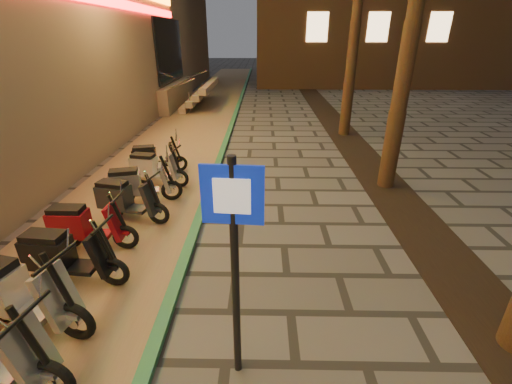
{
  "coord_description": "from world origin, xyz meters",
  "views": [
    {
      "loc": [
        0.41,
        -1.15,
        3.55
      ],
      "look_at": [
        0.32,
        3.94,
        1.2
      ],
      "focal_mm": 24.0,
      "sensor_mm": 36.0,
      "label": 1
    }
  ],
  "objects_px": {
    "scooter_8": "(64,255)",
    "scooter_10": "(125,199)",
    "scooter_9": "(83,225)",
    "pedestrian_sign": "(234,247)",
    "scooter_13": "(153,158)",
    "scooter_7": "(12,293)",
    "scooter_11": "(137,184)",
    "scooter_12": "(153,168)"
  },
  "relations": [
    {
      "from": "scooter_11",
      "to": "scooter_12",
      "type": "height_order",
      "value": "scooter_11"
    },
    {
      "from": "scooter_11",
      "to": "scooter_12",
      "type": "xyz_separation_m",
      "value": [
        0.04,
        1.09,
        -0.02
      ]
    },
    {
      "from": "scooter_9",
      "to": "scooter_13",
      "type": "height_order",
      "value": "scooter_9"
    },
    {
      "from": "scooter_7",
      "to": "scooter_8",
      "type": "height_order",
      "value": "scooter_7"
    },
    {
      "from": "scooter_9",
      "to": "scooter_12",
      "type": "xyz_separation_m",
      "value": [
        0.38,
        2.91,
        -0.01
      ]
    },
    {
      "from": "scooter_12",
      "to": "scooter_13",
      "type": "xyz_separation_m",
      "value": [
        -0.23,
        0.83,
        -0.02
      ]
    },
    {
      "from": "scooter_7",
      "to": "scooter_10",
      "type": "xyz_separation_m",
      "value": [
        0.35,
        2.91,
        -0.08
      ]
    },
    {
      "from": "scooter_7",
      "to": "scooter_12",
      "type": "relative_size",
      "value": 1.2
    },
    {
      "from": "pedestrian_sign",
      "to": "scooter_7",
      "type": "height_order",
      "value": "pedestrian_sign"
    },
    {
      "from": "scooter_9",
      "to": "scooter_11",
      "type": "height_order",
      "value": "scooter_11"
    },
    {
      "from": "scooter_8",
      "to": "scooter_9",
      "type": "xyz_separation_m",
      "value": [
        -0.16,
        0.94,
        -0.02
      ]
    },
    {
      "from": "scooter_7",
      "to": "scooter_9",
      "type": "bearing_deg",
      "value": 102.54
    },
    {
      "from": "scooter_9",
      "to": "scooter_10",
      "type": "height_order",
      "value": "scooter_10"
    },
    {
      "from": "scooter_8",
      "to": "scooter_10",
      "type": "xyz_separation_m",
      "value": [
        0.2,
        1.99,
        -0.02
      ]
    },
    {
      "from": "pedestrian_sign",
      "to": "scooter_8",
      "type": "bearing_deg",
      "value": 155.42
    },
    {
      "from": "pedestrian_sign",
      "to": "scooter_13",
      "type": "xyz_separation_m",
      "value": [
        -2.76,
        6.18,
        -1.25
      ]
    },
    {
      "from": "scooter_8",
      "to": "scooter_13",
      "type": "distance_m",
      "value": 4.67
    },
    {
      "from": "scooter_9",
      "to": "scooter_10",
      "type": "distance_m",
      "value": 1.12
    },
    {
      "from": "scooter_9",
      "to": "scooter_10",
      "type": "xyz_separation_m",
      "value": [
        0.35,
        1.06,
        0.0
      ]
    },
    {
      "from": "scooter_7",
      "to": "scooter_11",
      "type": "bearing_deg",
      "value": 97.11
    },
    {
      "from": "pedestrian_sign",
      "to": "scooter_9",
      "type": "distance_m",
      "value": 3.99
    },
    {
      "from": "scooter_10",
      "to": "scooter_13",
      "type": "bearing_deg",
      "value": 107.45
    },
    {
      "from": "scooter_7",
      "to": "scooter_9",
      "type": "xyz_separation_m",
      "value": [
        0.0,
        1.85,
        -0.09
      ]
    },
    {
      "from": "scooter_9",
      "to": "scooter_11",
      "type": "relative_size",
      "value": 0.97
    },
    {
      "from": "scooter_7",
      "to": "scooter_10",
      "type": "bearing_deg",
      "value": 95.62
    },
    {
      "from": "scooter_8",
      "to": "scooter_11",
      "type": "xyz_separation_m",
      "value": [
        0.19,
        2.75,
        -0.01
      ]
    },
    {
      "from": "scooter_13",
      "to": "scooter_11",
      "type": "bearing_deg",
      "value": -96.55
    },
    {
      "from": "scooter_11",
      "to": "scooter_13",
      "type": "distance_m",
      "value": 1.93
    },
    {
      "from": "pedestrian_sign",
      "to": "scooter_13",
      "type": "relative_size",
      "value": 1.79
    },
    {
      "from": "scooter_12",
      "to": "scooter_11",
      "type": "bearing_deg",
      "value": -81.62
    },
    {
      "from": "scooter_7",
      "to": "scooter_10",
      "type": "height_order",
      "value": "scooter_7"
    },
    {
      "from": "scooter_8",
      "to": "scooter_10",
      "type": "height_order",
      "value": "scooter_8"
    },
    {
      "from": "scooter_9",
      "to": "scooter_7",
      "type": "bearing_deg",
      "value": -89.62
    },
    {
      "from": "pedestrian_sign",
      "to": "scooter_9",
      "type": "bearing_deg",
      "value": 144.14
    },
    {
      "from": "scooter_12",
      "to": "scooter_10",
      "type": "bearing_deg",
      "value": -80.68
    },
    {
      "from": "scooter_12",
      "to": "pedestrian_sign",
      "type": "bearing_deg",
      "value": -54.45
    },
    {
      "from": "scooter_12",
      "to": "scooter_13",
      "type": "bearing_deg",
      "value": 116.04
    },
    {
      "from": "pedestrian_sign",
      "to": "scooter_10",
      "type": "height_order",
      "value": "pedestrian_sign"
    },
    {
      "from": "scooter_9",
      "to": "scooter_13",
      "type": "xyz_separation_m",
      "value": [
        0.15,
        3.74,
        -0.02
      ]
    },
    {
      "from": "scooter_7",
      "to": "scooter_13",
      "type": "distance_m",
      "value": 5.59
    },
    {
      "from": "scooter_10",
      "to": "scooter_12",
      "type": "bearing_deg",
      "value": 102.17
    },
    {
      "from": "scooter_8",
      "to": "pedestrian_sign",
      "type": "bearing_deg",
      "value": -23.45
    }
  ]
}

